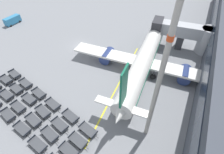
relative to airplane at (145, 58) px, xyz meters
The scene contains 26 objects.
ground_plane 18.59m from the airplane, behind, with size 500.00×500.00×0.00m, color gray.
jet_bridge 14.76m from the airplane, 59.66° to the left, with size 16.39×6.20×6.67m.
airplane is the anchor object (origin of this frame).
service_van 44.75m from the airplane, behind, with size 2.52×5.22×2.29m.
baggage_dolly_row_near_col_c 28.52m from the airplane, 126.12° to the right, with size 3.83×2.17×0.92m.
baggage_dolly_row_near_col_d 26.95m from the airplane, 117.59° to the right, with size 3.82×1.93×0.92m.
baggage_dolly_row_near_col_e 26.13m from the airplane, 108.50° to the right, with size 3.83×1.98×0.92m.
baggage_dolly_row_mid_a_col_b 28.86m from the airplane, 136.15° to the right, with size 3.83×1.96×0.92m.
baggage_dolly_row_mid_a_col_c 26.76m from the airplane, 128.19° to the right, with size 3.83×2.05×0.92m.
baggage_dolly_row_mid_a_col_d 24.98m from the airplane, 118.85° to the right, with size 3.83×2.11×0.92m.
baggage_dolly_row_mid_a_col_e 23.96m from the airplane, 108.98° to the right, with size 3.83×2.18×0.92m.
baggage_dolly_row_mid_a_col_f 23.73m from the airplane, 98.47° to the right, with size 3.83×2.02×0.92m.
baggage_dolly_row_mid_b_col_a 29.86m from the airplane, 145.22° to the right, with size 3.83×2.01×0.92m.
baggage_dolly_row_mid_b_col_b 27.21m from the airplane, 138.73° to the right, with size 3.83×2.07×0.92m.
baggage_dolly_row_mid_b_col_c 24.76m from the airplane, 130.78° to the right, with size 3.83×1.97×0.92m.
baggage_dolly_row_mid_b_col_d 23.09m from the airplane, 120.89° to the right, with size 3.83×2.23×0.92m.
baggage_dolly_row_mid_b_col_e 21.91m from the airplane, 110.00° to the right, with size 3.83×2.18×0.92m.
baggage_dolly_row_mid_b_col_f 21.76m from the airplane, 98.44° to the right, with size 3.83×2.07×0.92m.
baggage_dolly_row_far_col_a 28.57m from the airplane, 148.27° to the right, with size 3.83×2.16×0.92m.
baggage_dolly_row_far_col_b 25.62m from the airplane, 141.26° to the right, with size 3.83×2.13×0.92m.
baggage_dolly_row_far_col_c 22.97m from the airplane, 132.75° to the right, with size 3.83×2.13×0.92m.
baggage_dolly_row_far_col_d 21.08m from the airplane, 122.64° to the right, with size 3.83×2.16×0.92m.
baggage_dolly_row_far_col_e 19.71m from the airplane, 110.49° to the right, with size 3.83×2.19×0.92m.
baggage_dolly_row_far_col_f 19.52m from the airplane, 98.21° to the right, with size 3.83×2.12×0.92m.
apron_light_mast 18.77m from the airplane, 69.34° to the right, with size 2.00×0.73×22.30m.
stand_guidance_stripe 8.47m from the airplane, 111.25° to the right, with size 2.60×29.02×0.01m.
Camera 1 is at (25.57, -31.89, 26.07)m, focal length 28.00 mm.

